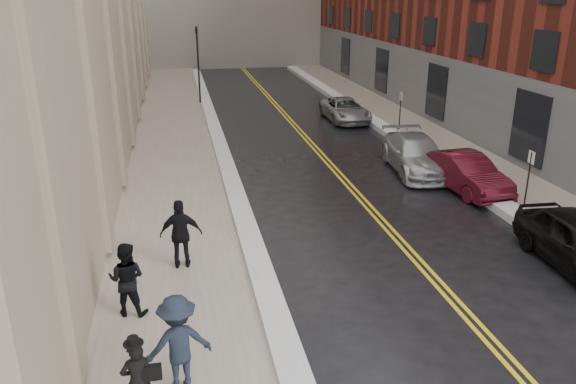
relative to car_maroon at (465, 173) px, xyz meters
name	(u,v)px	position (x,y,z in m)	size (l,w,h in m)	color
ground	(403,381)	(-6.80, -10.40, -0.74)	(160.00, 160.00, 0.00)	black
sidewalk_left	(174,164)	(-11.30, 5.60, -0.66)	(4.00, 64.00, 0.15)	gray
sidewalk_right	(450,148)	(2.20, 5.60, -0.66)	(3.00, 64.00, 0.15)	gray
lane_stripe_a	(321,157)	(-4.42, 5.60, -0.73)	(0.12, 64.00, 0.01)	gold
lane_stripe_b	(326,157)	(-4.18, 5.60, -0.73)	(0.12, 64.00, 0.01)	gold
snow_ridge_left	(225,160)	(-9.00, 5.60, -0.61)	(0.70, 60.80, 0.26)	white
snow_ridge_right	(415,149)	(0.35, 5.60, -0.59)	(0.85, 60.80, 0.30)	white
traffic_signal	(198,59)	(-9.40, 19.60, 2.35)	(0.18, 0.15, 5.20)	black
parking_sign_near	(529,175)	(1.10, -2.40, 0.62)	(0.06, 0.35, 2.23)	black
parking_sign_far	(400,108)	(1.10, 9.60, 0.62)	(0.06, 0.35, 2.23)	black
car_maroon	(465,173)	(0.00, 0.00, 0.00)	(1.56, 4.48, 1.48)	#4B0D1A
car_silver_near	(416,155)	(-0.91, 2.69, 0.03)	(2.15, 5.28, 1.53)	#A6A9AE
car_silver_far	(345,110)	(-1.06, 12.90, -0.07)	(2.23, 4.83, 1.34)	#999CA1
pedestrian_main	(138,381)	(-12.01, -10.58, 0.21)	(0.58, 0.38, 1.60)	black
pedestrian_a	(127,279)	(-12.43, -6.90, 0.34)	(0.90, 0.70, 1.85)	black
pedestrian_b	(178,343)	(-11.26, -9.88, 0.42)	(1.31, 0.75, 2.03)	#19202E
pedestrian_c	(181,234)	(-11.11, -4.68, 0.41)	(1.17, 0.49, 2.00)	black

